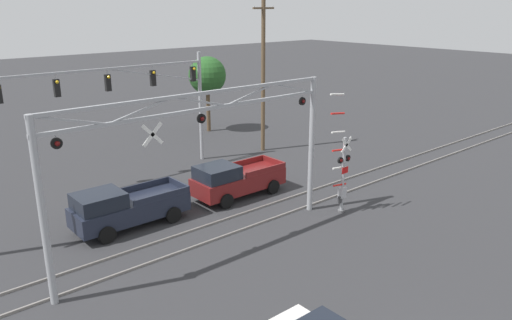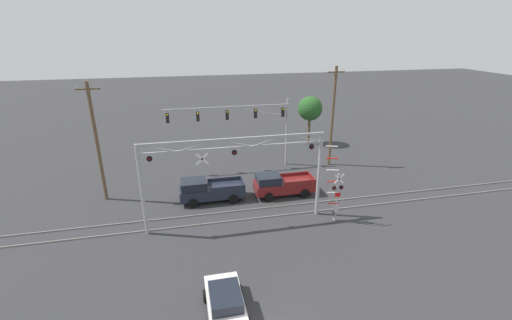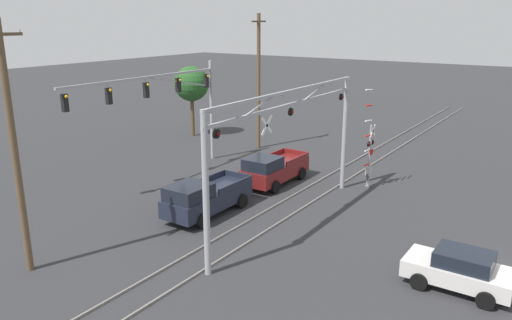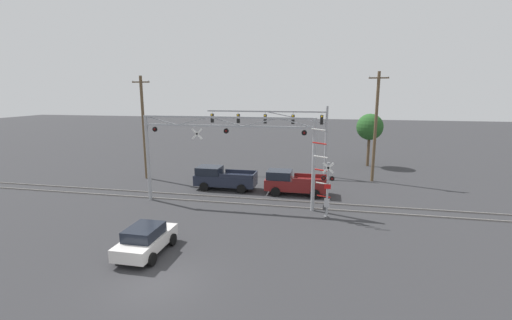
{
  "view_description": "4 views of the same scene",
  "coord_description": "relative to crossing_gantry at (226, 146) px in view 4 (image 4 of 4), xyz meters",
  "views": [
    {
      "loc": [
        -10.96,
        -5.03,
        10.07
      ],
      "look_at": [
        1.74,
        9.88,
        3.93
      ],
      "focal_mm": 35.0,
      "sensor_mm": 36.0,
      "label": 1
    },
    {
      "loc": [
        -3.39,
        -11.09,
        13.8
      ],
      "look_at": [
        1.96,
        13.07,
        4.28
      ],
      "focal_mm": 24.0,
      "sensor_mm": 36.0,
      "label": 2
    },
    {
      "loc": [
        -20.53,
        -0.64,
        10.03
      ],
      "look_at": [
        0.61,
        13.63,
        2.77
      ],
      "focal_mm": 35.0,
      "sensor_mm": 36.0,
      "label": 3
    },
    {
      "loc": [
        7.24,
        -13.02,
        8.53
      ],
      "look_at": [
        1.61,
        14.3,
        2.98
      ],
      "focal_mm": 24.0,
      "sensor_mm": 36.0,
      "label": 4
    }
  ],
  "objects": [
    {
      "name": "traffic_signal_span",
      "position": [
        3.48,
        10.8,
        0.57
      ],
      "size": [
        12.64,
        0.39,
        7.17
      ],
      "color": "#9EA0A5",
      "rests_on": "ground_plane"
    },
    {
      "name": "pickup_truck_lead",
      "position": [
        -1.63,
        4.14,
        -3.58
      ],
      "size": [
        5.43,
        2.23,
        2.0
      ],
      "color": "#1E2333",
      "rests_on": "ground_plane"
    },
    {
      "name": "background_tree_beyond_span",
      "position": [
        12.17,
        16.94,
        -0.02
      ],
      "size": [
        3.02,
        3.02,
        6.11
      ],
      "color": "brown",
      "rests_on": "ground_plane"
    },
    {
      "name": "utility_pole_right",
      "position": [
        11.82,
        9.73,
        0.78
      ],
      "size": [
        1.8,
        0.28,
        10.41
      ],
      "color": "brown",
      "rests_on": "ground_plane"
    },
    {
      "name": "ground_plane",
      "position": [
        0.01,
        -11.21,
        -4.58
      ],
      "size": [
        200.0,
        200.0,
        0.0
      ],
      "primitive_type": "plane",
      "color": "#303033"
    },
    {
      "name": "rail_track_near",
      "position": [
        0.01,
        0.28,
        -4.53
      ],
      "size": [
        80.0,
        0.08,
        0.1
      ],
      "primitive_type": "cube",
      "color": "gray",
      "rests_on": "ground_plane"
    },
    {
      "name": "crossing_signal_mast",
      "position": [
        7.4,
        -1.27,
        -2.5
      ],
      "size": [
        1.65,
        0.35,
        6.18
      ],
      "color": "#9EA0A5",
      "rests_on": "ground_plane"
    },
    {
      "name": "crossing_gantry",
      "position": [
        0.0,
        0.0,
        0.0
      ],
      "size": [
        13.19,
        0.29,
        6.78
      ],
      "color": "#9EA0A5",
      "rests_on": "ground_plane"
    },
    {
      "name": "utility_pole_left",
      "position": [
        -10.3,
        6.33,
        0.6
      ],
      "size": [
        1.8,
        0.28,
        10.07
      ],
      "color": "brown",
      "rests_on": "ground_plane"
    },
    {
      "name": "pickup_truck_following",
      "position": [
        4.68,
        3.87,
        -3.58
      ],
      "size": [
        5.23,
        2.23,
        2.0
      ],
      "color": "maroon",
      "rests_on": "ground_plane"
    },
    {
      "name": "rail_track_far",
      "position": [
        0.01,
        1.72,
        -4.53
      ],
      "size": [
        80.0,
        0.08,
        0.1
      ],
      "primitive_type": "cube",
      "color": "gray",
      "rests_on": "ground_plane"
    },
    {
      "name": "sedan_waiting",
      "position": [
        -1.96,
        -8.7,
        -3.77
      ],
      "size": [
        2.1,
        3.95,
        1.57
      ],
      "color": "silver",
      "rests_on": "ground_plane"
    }
  ]
}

